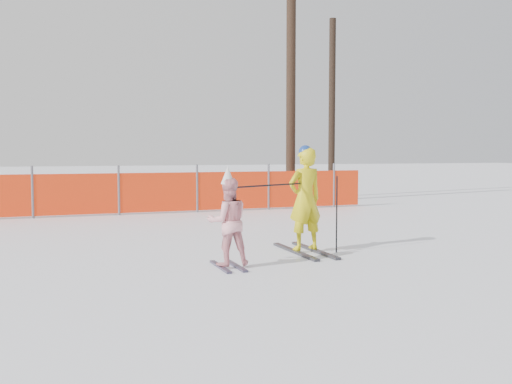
% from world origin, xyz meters
% --- Properties ---
extents(ground, '(120.00, 120.00, 0.00)m').
position_xyz_m(ground, '(0.00, 0.00, 0.00)').
color(ground, white).
rests_on(ground, ground).
extents(adult, '(0.63, 1.58, 1.68)m').
position_xyz_m(adult, '(0.98, 0.93, 0.83)').
color(adult, black).
rests_on(adult, ground).
extents(child, '(0.60, 0.84, 1.38)m').
position_xyz_m(child, '(-0.51, 0.22, 0.63)').
color(child, black).
rests_on(child, ground).
extents(ski_poles, '(1.84, 0.63, 1.20)m').
position_xyz_m(ski_poles, '(0.78, 0.65, 0.86)').
color(ski_poles, black).
rests_on(ski_poles, ground).
extents(safety_fence, '(16.81, 0.06, 1.25)m').
position_xyz_m(safety_fence, '(-2.78, 7.32, 0.56)').
color(safety_fence, '#595960').
rests_on(safety_fence, ground).
extents(tree_trunks, '(2.53, 1.87, 6.43)m').
position_xyz_m(tree_trunks, '(5.19, 9.80, 3.17)').
color(tree_trunks, black).
rests_on(tree_trunks, ground).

